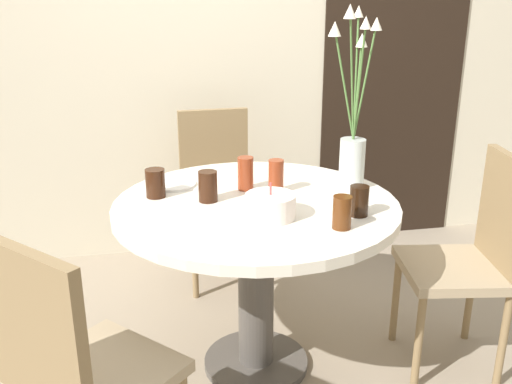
{
  "coord_description": "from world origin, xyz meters",
  "views": [
    {
      "loc": [
        -0.4,
        -2.04,
        1.52
      ],
      "look_at": [
        0.0,
        0.0,
        0.79
      ],
      "focal_mm": 40.0,
      "sensor_mm": 36.0,
      "label": 1
    }
  ],
  "objects_px": {
    "drink_glass_5": "(342,212)",
    "drink_glass_4": "(276,176)",
    "drink_glass_1": "(246,173)",
    "birthday_cake": "(270,206)",
    "drink_glass_3": "(155,183)",
    "chair_near_front": "(218,186)",
    "chair_left_flank": "(75,366)",
    "drink_glass_0": "(359,201)",
    "drink_glass_2": "(208,186)",
    "flower_vase": "(353,132)",
    "side_plate": "(173,184)",
    "chair_right_flank": "(474,251)"
  },
  "relations": [
    {
      "from": "drink_glass_4",
      "to": "flower_vase",
      "type": "bearing_deg",
      "value": -0.77
    },
    {
      "from": "side_plate",
      "to": "drink_glass_2",
      "type": "bearing_deg",
      "value": -60.75
    },
    {
      "from": "drink_glass_4",
      "to": "drink_glass_5",
      "type": "xyz_separation_m",
      "value": [
        0.14,
        -0.41,
        -0.01
      ]
    },
    {
      "from": "drink_glass_0",
      "to": "drink_glass_5",
      "type": "xyz_separation_m",
      "value": [
        -0.1,
        -0.1,
        0.0
      ]
    },
    {
      "from": "drink_glass_1",
      "to": "drink_glass_4",
      "type": "bearing_deg",
      "value": -26.19
    },
    {
      "from": "chair_near_front",
      "to": "drink_glass_5",
      "type": "relative_size",
      "value": 7.96
    },
    {
      "from": "chair_left_flank",
      "to": "drink_glass_1",
      "type": "xyz_separation_m",
      "value": [
        0.63,
        0.77,
        0.29
      ]
    },
    {
      "from": "drink_glass_2",
      "to": "drink_glass_4",
      "type": "xyz_separation_m",
      "value": [
        0.28,
        0.05,
        0.01
      ]
    },
    {
      "from": "drink_glass_0",
      "to": "drink_glass_4",
      "type": "relative_size",
      "value": 0.83
    },
    {
      "from": "flower_vase",
      "to": "drink_glass_4",
      "type": "height_order",
      "value": "flower_vase"
    },
    {
      "from": "side_plate",
      "to": "flower_vase",
      "type": "bearing_deg",
      "value": -13.32
    },
    {
      "from": "drink_glass_1",
      "to": "drink_glass_4",
      "type": "distance_m",
      "value": 0.13
    },
    {
      "from": "drink_glass_5",
      "to": "drink_glass_4",
      "type": "bearing_deg",
      "value": 108.32
    },
    {
      "from": "side_plate",
      "to": "drink_glass_1",
      "type": "relative_size",
      "value": 1.37
    },
    {
      "from": "chair_near_front",
      "to": "drink_glass_2",
      "type": "xyz_separation_m",
      "value": [
        -0.14,
        -0.84,
        0.28
      ]
    },
    {
      "from": "chair_near_front",
      "to": "drink_glass_4",
      "type": "xyz_separation_m",
      "value": [
        0.14,
        -0.79,
        0.29
      ]
    },
    {
      "from": "drink_glass_0",
      "to": "drink_glass_4",
      "type": "bearing_deg",
      "value": 127.5
    },
    {
      "from": "birthday_cake",
      "to": "drink_glass_3",
      "type": "distance_m",
      "value": 0.5
    },
    {
      "from": "flower_vase",
      "to": "drink_glass_0",
      "type": "xyz_separation_m",
      "value": [
        -0.08,
        -0.3,
        -0.18
      ]
    },
    {
      "from": "drink_glass_3",
      "to": "birthday_cake",
      "type": "bearing_deg",
      "value": -37.41
    },
    {
      "from": "drink_glass_2",
      "to": "chair_right_flank",
      "type": "bearing_deg",
      "value": -10.13
    },
    {
      "from": "chair_right_flank",
      "to": "drink_glass_1",
      "type": "distance_m",
      "value": 0.98
    },
    {
      "from": "chair_right_flank",
      "to": "side_plate",
      "type": "distance_m",
      "value": 1.27
    },
    {
      "from": "chair_near_front",
      "to": "drink_glass_0",
      "type": "distance_m",
      "value": 1.19
    },
    {
      "from": "flower_vase",
      "to": "drink_glass_2",
      "type": "bearing_deg",
      "value": -175.49
    },
    {
      "from": "chair_right_flank",
      "to": "chair_left_flank",
      "type": "bearing_deg",
      "value": -63.49
    },
    {
      "from": "chair_left_flank",
      "to": "flower_vase",
      "type": "bearing_deg",
      "value": -100.03
    },
    {
      "from": "chair_left_flank",
      "to": "drink_glass_5",
      "type": "xyz_separation_m",
      "value": [
        0.88,
        0.3,
        0.28
      ]
    },
    {
      "from": "drink_glass_3",
      "to": "drink_glass_2",
      "type": "bearing_deg",
      "value": -24.08
    },
    {
      "from": "drink_glass_0",
      "to": "drink_glass_1",
      "type": "relative_size",
      "value": 0.81
    },
    {
      "from": "drink_glass_2",
      "to": "drink_glass_1",
      "type": "bearing_deg",
      "value": 32.76
    },
    {
      "from": "drink_glass_0",
      "to": "drink_glass_2",
      "type": "xyz_separation_m",
      "value": [
        -0.52,
        0.26,
        0.0
      ]
    },
    {
      "from": "chair_near_front",
      "to": "chair_left_flank",
      "type": "xyz_separation_m",
      "value": [
        -0.6,
        -1.5,
        0.0
      ]
    },
    {
      "from": "chair_left_flank",
      "to": "side_plate",
      "type": "distance_m",
      "value": 0.97
    },
    {
      "from": "chair_left_flank",
      "to": "birthday_cake",
      "type": "xyz_separation_m",
      "value": [
        0.66,
        0.44,
        0.27
      ]
    },
    {
      "from": "side_plate",
      "to": "drink_glass_2",
      "type": "xyz_separation_m",
      "value": [
        0.12,
        -0.22,
        0.06
      ]
    },
    {
      "from": "flower_vase",
      "to": "drink_glass_4",
      "type": "distance_m",
      "value": 0.36
    },
    {
      "from": "drink_glass_2",
      "to": "birthday_cake",
      "type": "bearing_deg",
      "value": -47.19
    },
    {
      "from": "chair_left_flank",
      "to": "side_plate",
      "type": "relative_size",
      "value": 4.91
    },
    {
      "from": "birthday_cake",
      "to": "drink_glass_1",
      "type": "bearing_deg",
      "value": 95.69
    },
    {
      "from": "chair_near_front",
      "to": "side_plate",
      "type": "height_order",
      "value": "chair_near_front"
    },
    {
      "from": "flower_vase",
      "to": "drink_glass_1",
      "type": "relative_size",
      "value": 5.33
    },
    {
      "from": "chair_right_flank",
      "to": "drink_glass_2",
      "type": "distance_m",
      "value": 1.11
    },
    {
      "from": "birthday_cake",
      "to": "flower_vase",
      "type": "bearing_deg",
      "value": 33.42
    },
    {
      "from": "flower_vase",
      "to": "drink_glass_5",
      "type": "height_order",
      "value": "flower_vase"
    },
    {
      "from": "side_plate",
      "to": "drink_glass_1",
      "type": "distance_m",
      "value": 0.32
    },
    {
      "from": "chair_left_flank",
      "to": "side_plate",
      "type": "height_order",
      "value": "chair_left_flank"
    },
    {
      "from": "flower_vase",
      "to": "drink_glass_0",
      "type": "height_order",
      "value": "flower_vase"
    },
    {
      "from": "side_plate",
      "to": "drink_glass_5",
      "type": "bearing_deg",
      "value": -46.91
    },
    {
      "from": "chair_near_front",
      "to": "flower_vase",
      "type": "bearing_deg",
      "value": -62.6
    }
  ]
}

